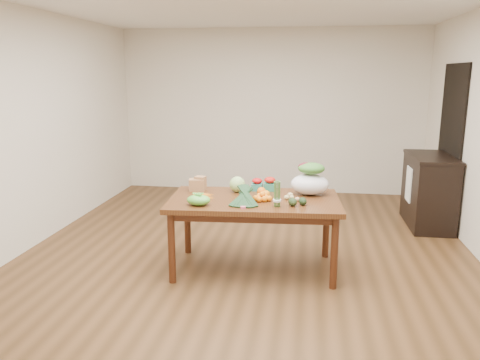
# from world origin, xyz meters

# --- Properties ---
(floor) EXTENTS (6.00, 6.00, 0.00)m
(floor) POSITION_xyz_m (0.00, 0.00, 0.00)
(floor) COLOR brown
(floor) RESTS_ON ground
(room_walls) EXTENTS (5.02, 6.02, 2.70)m
(room_walls) POSITION_xyz_m (0.00, 0.00, 1.35)
(room_walls) COLOR silver
(room_walls) RESTS_ON floor
(dining_table) EXTENTS (1.74, 1.04, 0.75)m
(dining_table) POSITION_xyz_m (0.12, -0.35, 0.38)
(dining_table) COLOR #502F12
(dining_table) RESTS_ON floor
(doorway_dark) EXTENTS (0.02, 1.00, 2.10)m
(doorway_dark) POSITION_xyz_m (2.48, 1.60, 1.05)
(doorway_dark) COLOR black
(doorway_dark) RESTS_ON floor
(cabinet) EXTENTS (0.52, 1.02, 0.94)m
(cabinet) POSITION_xyz_m (2.22, 1.40, 0.47)
(cabinet) COLOR black
(cabinet) RESTS_ON floor
(dish_towel) EXTENTS (0.02, 0.28, 0.45)m
(dish_towel) POSITION_xyz_m (1.96, 1.40, 0.55)
(dish_towel) COLOR white
(dish_towel) RESTS_ON cabinet
(paper_bag) EXTENTS (0.23, 0.19, 0.15)m
(paper_bag) POSITION_xyz_m (-0.52, -0.11, 0.83)
(paper_bag) COLOR #9B6745
(paper_bag) RESTS_ON dining_table
(cabbage) EXTENTS (0.17, 0.17, 0.17)m
(cabbage) POSITION_xyz_m (-0.09, -0.11, 0.83)
(cabbage) COLOR #9FB86A
(cabbage) RESTS_ON dining_table
(strawberry_basket_a) EXTENTS (0.12, 0.12, 0.10)m
(strawberry_basket_a) POSITION_xyz_m (0.11, 0.00, 0.80)
(strawberry_basket_a) COLOR red
(strawberry_basket_a) RESTS_ON dining_table
(strawberry_basket_b) EXTENTS (0.13, 0.13, 0.11)m
(strawberry_basket_b) POSITION_xyz_m (0.24, 0.02, 0.81)
(strawberry_basket_b) COLOR red
(strawberry_basket_b) RESTS_ON dining_table
(orange_a) EXTENTS (0.08, 0.08, 0.08)m
(orange_a) POSITION_xyz_m (0.02, -0.27, 0.79)
(orange_a) COLOR #FFA30F
(orange_a) RESTS_ON dining_table
(orange_b) EXTENTS (0.09, 0.09, 0.09)m
(orange_b) POSITION_xyz_m (0.18, -0.22, 0.79)
(orange_b) COLOR orange
(orange_b) RESTS_ON dining_table
(orange_c) EXTENTS (0.08, 0.08, 0.08)m
(orange_c) POSITION_xyz_m (0.23, -0.31, 0.79)
(orange_c) COLOR orange
(orange_c) RESTS_ON dining_table
(mandarin_cluster) EXTENTS (0.19, 0.19, 0.09)m
(mandarin_cluster) POSITION_xyz_m (0.21, -0.40, 0.80)
(mandarin_cluster) COLOR orange
(mandarin_cluster) RESTS_ON dining_table
(carrots) EXTENTS (0.23, 0.23, 0.03)m
(carrots) POSITION_xyz_m (-0.39, -0.37, 0.76)
(carrots) COLOR orange
(carrots) RESTS_ON dining_table
(snap_pea_bag) EXTENTS (0.23, 0.17, 0.10)m
(snap_pea_bag) POSITION_xyz_m (-0.38, -0.66, 0.80)
(snap_pea_bag) COLOR #51B03B
(snap_pea_bag) RESTS_ON dining_table
(kale_bunch) EXTENTS (0.34, 0.42, 0.16)m
(kale_bunch) POSITION_xyz_m (0.05, -0.61, 0.83)
(kale_bunch) COLOR #153120
(kale_bunch) RESTS_ON dining_table
(asparagus_bundle) EXTENTS (0.09, 0.12, 0.26)m
(asparagus_bundle) POSITION_xyz_m (0.36, -0.61, 0.88)
(asparagus_bundle) COLOR #567C38
(asparagus_bundle) RESTS_ON dining_table
(potato_a) EXTENTS (0.05, 0.05, 0.05)m
(potato_a) POSITION_xyz_m (0.44, -0.34, 0.77)
(potato_a) COLOR tan
(potato_a) RESTS_ON dining_table
(potato_b) EXTENTS (0.05, 0.04, 0.04)m
(potato_b) POSITION_xyz_m (0.49, -0.32, 0.77)
(potato_b) COLOR tan
(potato_b) RESTS_ON dining_table
(potato_c) EXTENTS (0.06, 0.05, 0.05)m
(potato_c) POSITION_xyz_m (0.47, -0.24, 0.77)
(potato_c) COLOR tan
(potato_c) RESTS_ON dining_table
(potato_d) EXTENTS (0.05, 0.04, 0.04)m
(potato_d) POSITION_xyz_m (0.47, -0.21, 0.77)
(potato_d) COLOR tan
(potato_d) RESTS_ON dining_table
(potato_e) EXTENTS (0.05, 0.04, 0.04)m
(potato_e) POSITION_xyz_m (0.55, -0.39, 0.77)
(potato_e) COLOR tan
(potato_e) RESTS_ON dining_table
(avocado_a) EXTENTS (0.11, 0.14, 0.08)m
(avocado_a) POSITION_xyz_m (0.51, -0.56, 0.79)
(avocado_a) COLOR black
(avocado_a) RESTS_ON dining_table
(avocado_b) EXTENTS (0.10, 0.13, 0.07)m
(avocado_b) POSITION_xyz_m (0.60, -0.51, 0.79)
(avocado_b) COLOR black
(avocado_b) RESTS_ON dining_table
(salad_bag) EXTENTS (0.41, 0.32, 0.30)m
(salad_bag) POSITION_xyz_m (0.67, -0.10, 0.90)
(salad_bag) COLOR silver
(salad_bag) RESTS_ON dining_table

